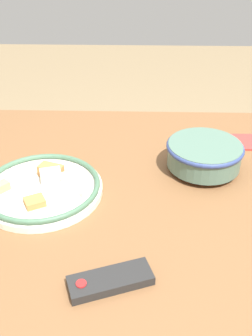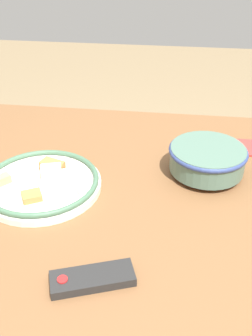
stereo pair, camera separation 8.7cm
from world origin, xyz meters
The scene contains 5 objects.
dining_table centered at (0.00, 0.00, 0.65)m, with size 1.45×1.07×0.72m.
noodle_bowl centered at (-0.11, -0.15, 0.77)m, with size 0.21×0.21×0.08m.
food_plate centered at (0.32, -0.03, 0.74)m, with size 0.31×0.31×0.05m.
tv_remote centered at (0.12, 0.27, 0.73)m, with size 0.17×0.11×0.02m.
folded_napkin centered at (-0.28, -0.31, 0.72)m, with size 0.14×0.10×0.01m.
Camera 1 is at (0.08, 0.79, 1.33)m, focal length 42.00 mm.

